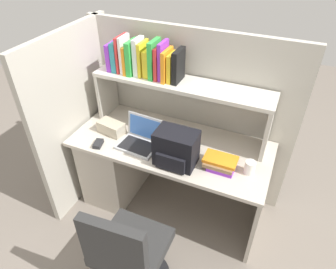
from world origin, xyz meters
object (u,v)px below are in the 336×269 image
at_px(laptop, 141,139).
at_px(tissue_box, 111,128).
at_px(paper_cup, 250,168).
at_px(computer_mouse, 98,144).
at_px(office_chair, 129,259).
at_px(backpack, 176,149).

relative_size(laptop, tissue_box, 1.49).
bearing_deg(paper_cup, computer_mouse, -171.77).
height_order(computer_mouse, office_chair, office_chair).
bearing_deg(backpack, paper_cup, 11.56).
bearing_deg(computer_mouse, backpack, -8.50).
xyz_separation_m(backpack, office_chair, (-0.06, -0.65, -0.47)).
height_order(backpack, computer_mouse, backpack).
height_order(laptop, office_chair, laptop).
bearing_deg(paper_cup, backpack, -168.44).
height_order(backpack, paper_cup, backpack).
xyz_separation_m(paper_cup, tissue_box, (-1.16, 0.02, -0.00)).
xyz_separation_m(laptop, paper_cup, (0.86, 0.02, 0.00)).
relative_size(computer_mouse, office_chair, 0.11).
height_order(backpack, tissue_box, backpack).
distance_m(computer_mouse, paper_cup, 1.18).
bearing_deg(tissue_box, backpack, -2.28).
distance_m(paper_cup, office_chair, 1.03).
bearing_deg(backpack, computer_mouse, -174.51).
bearing_deg(laptop, tissue_box, 172.01).
height_order(laptop, backpack, backpack).
distance_m(computer_mouse, office_chair, 0.90).
distance_m(laptop, paper_cup, 0.86).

